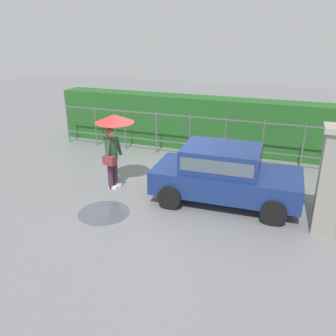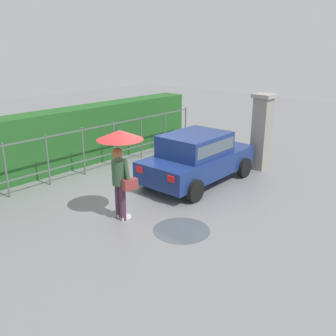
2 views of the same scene
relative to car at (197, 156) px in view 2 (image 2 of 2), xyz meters
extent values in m
plane|color=slate|center=(-1.75, 0.39, -0.80)|extent=(40.00, 40.00, 0.00)
cube|color=navy|center=(0.06, 0.00, -0.22)|extent=(3.74, 1.73, 0.60)
cube|color=navy|center=(-0.09, 0.00, 0.38)|extent=(1.93, 1.49, 0.60)
cube|color=#4C5B66|center=(-0.09, 0.00, 0.40)|extent=(1.78, 1.50, 0.33)
cylinder|color=black|center=(1.29, 0.87, -0.50)|extent=(0.60, 0.19, 0.60)
cylinder|color=black|center=(1.33, -0.81, -0.50)|extent=(0.60, 0.19, 0.60)
cylinder|color=black|center=(-1.21, 0.81, -0.50)|extent=(0.60, 0.19, 0.60)
cylinder|color=black|center=(-1.17, -0.87, -0.50)|extent=(0.60, 0.19, 0.60)
cube|color=red|center=(-1.81, 0.51, -0.07)|extent=(0.06, 0.20, 0.16)
cube|color=red|center=(-1.79, -0.59, -0.07)|extent=(0.06, 0.20, 0.16)
cylinder|color=#47283D|center=(-3.08, -0.10, -0.37)|extent=(0.15, 0.15, 0.86)
cylinder|color=#47283D|center=(-3.12, -0.29, -0.37)|extent=(0.15, 0.15, 0.86)
cube|color=white|center=(-3.03, -0.11, -0.76)|extent=(0.26, 0.10, 0.08)
cube|color=white|center=(-3.07, -0.30, -0.76)|extent=(0.26, 0.10, 0.08)
cylinder|color=#2D4C33|center=(-3.10, -0.19, 0.35)|extent=(0.34, 0.34, 0.58)
sphere|color=#DBAD89|center=(-3.10, -0.19, 0.78)|extent=(0.22, 0.22, 0.22)
sphere|color=olive|center=(-3.13, -0.19, 0.80)|extent=(0.25, 0.25, 0.25)
cylinder|color=#2D4C33|center=(-2.98, 0.01, 0.37)|extent=(0.13, 0.24, 0.56)
cylinder|color=#2D4C33|center=(-3.07, -0.42, 0.37)|extent=(0.13, 0.24, 0.56)
cylinder|color=#B2B2B7|center=(-2.99, -0.13, 0.69)|extent=(0.02, 0.02, 0.77)
cone|color=red|center=(-2.99, -0.13, 1.18)|extent=(1.06, 1.06, 0.21)
cube|color=maroon|center=(-3.04, -0.47, 0.11)|extent=(0.37, 0.22, 0.24)
cube|color=gray|center=(2.39, -0.73, 0.35)|extent=(0.48, 0.48, 2.30)
cube|color=#9E998E|center=(2.39, -0.73, 1.56)|extent=(0.60, 0.60, 0.12)
cylinder|color=#59605B|center=(-4.26, 2.99, -0.05)|extent=(0.05, 0.05, 1.50)
cylinder|color=#59605B|center=(-3.04, 2.99, -0.05)|extent=(0.05, 0.05, 1.50)
cylinder|color=#59605B|center=(-1.81, 2.99, -0.05)|extent=(0.05, 0.05, 1.50)
cylinder|color=#59605B|center=(-0.58, 2.99, -0.05)|extent=(0.05, 0.05, 1.50)
cylinder|color=#59605B|center=(0.65, 2.99, -0.05)|extent=(0.05, 0.05, 1.50)
cylinder|color=#59605B|center=(1.88, 2.99, -0.05)|extent=(0.05, 0.05, 1.50)
cylinder|color=#59605B|center=(3.10, 2.99, -0.05)|extent=(0.05, 0.05, 1.50)
cube|color=#59605B|center=(-1.81, 2.99, 0.62)|extent=(9.82, 0.03, 0.04)
cube|color=#59605B|center=(-1.81, 2.99, -0.35)|extent=(9.82, 0.03, 0.04)
cube|color=#235B23|center=(-1.81, 4.07, 0.15)|extent=(10.82, 0.90, 1.90)
cylinder|color=#4C545B|center=(-2.61, -1.64, -0.80)|extent=(1.27, 1.27, 0.00)
camera|label=1|loc=(1.49, -8.37, 3.47)|focal=38.11mm
camera|label=2|loc=(-8.37, -6.45, 3.16)|focal=40.57mm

